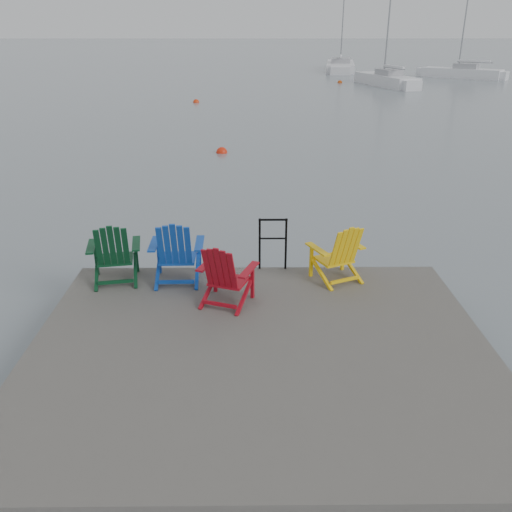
{
  "coord_description": "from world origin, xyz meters",
  "views": [
    {
      "loc": [
        -0.12,
        -5.95,
        4.32
      ],
      "look_at": [
        -0.03,
        2.18,
        0.85
      ],
      "focal_mm": 38.0,
      "sensor_mm": 36.0,
      "label": 1
    }
  ],
  "objects_px": {
    "buoy_d": "(340,83)",
    "buoy_c": "(400,89)",
    "sailboat_near": "(386,81)",
    "chair_red": "(225,274)",
    "buoy_b": "(196,102)",
    "chair_yellow": "(339,252)",
    "sailboat_mid": "(340,67)",
    "buoy_a": "(222,153)",
    "sailboat_far": "(462,74)",
    "handrail": "(273,239)",
    "chair_green": "(114,252)",
    "chair_blue": "(176,251)"
  },
  "relations": [
    {
      "from": "chair_green",
      "to": "sailboat_mid",
      "type": "height_order",
      "value": "sailboat_mid"
    },
    {
      "from": "chair_blue",
      "to": "buoy_b",
      "type": "height_order",
      "value": "chair_blue"
    },
    {
      "from": "buoy_a",
      "to": "sailboat_far",
      "type": "bearing_deg",
      "value": 56.92
    },
    {
      "from": "chair_blue",
      "to": "chair_yellow",
      "type": "bearing_deg",
      "value": -0.93
    },
    {
      "from": "chair_yellow",
      "to": "sailboat_far",
      "type": "distance_m",
      "value": 45.69
    },
    {
      "from": "chair_green",
      "to": "chair_blue",
      "type": "relative_size",
      "value": 0.97
    },
    {
      "from": "chair_red",
      "to": "buoy_c",
      "type": "bearing_deg",
      "value": 91.93
    },
    {
      "from": "buoy_b",
      "to": "buoy_d",
      "type": "relative_size",
      "value": 0.97
    },
    {
      "from": "chair_red",
      "to": "sailboat_far",
      "type": "xyz_separation_m",
      "value": [
        19.11,
        43.06,
        -0.64
      ]
    },
    {
      "from": "handrail",
      "to": "buoy_c",
      "type": "relative_size",
      "value": 2.5
    },
    {
      "from": "sailboat_mid",
      "to": "sailboat_far",
      "type": "bearing_deg",
      "value": -34.57
    },
    {
      "from": "chair_yellow",
      "to": "sailboat_far",
      "type": "xyz_separation_m",
      "value": [
        17.34,
        42.27,
        -0.64
      ]
    },
    {
      "from": "sailboat_near",
      "to": "handrail",
      "type": "bearing_deg",
      "value": -122.37
    },
    {
      "from": "chair_yellow",
      "to": "buoy_d",
      "type": "relative_size",
      "value": 2.48
    },
    {
      "from": "chair_blue",
      "to": "buoy_b",
      "type": "xyz_separation_m",
      "value": [
        -2.12,
        26.0,
        -1.04
      ]
    },
    {
      "from": "buoy_c",
      "to": "buoy_d",
      "type": "xyz_separation_m",
      "value": [
        -3.77,
        4.53,
        0.0
      ]
    },
    {
      "from": "sailboat_mid",
      "to": "buoy_a",
      "type": "height_order",
      "value": "sailboat_mid"
    },
    {
      "from": "sailboat_near",
      "to": "buoy_c",
      "type": "bearing_deg",
      "value": -92.0
    },
    {
      "from": "chair_yellow",
      "to": "sailboat_mid",
      "type": "xyz_separation_m",
      "value": [
        7.9,
        51.09,
        -0.64
      ]
    },
    {
      "from": "sailboat_near",
      "to": "sailboat_far",
      "type": "relative_size",
      "value": 1.04
    },
    {
      "from": "chair_red",
      "to": "buoy_b",
      "type": "bearing_deg",
      "value": 116.61
    },
    {
      "from": "chair_yellow",
      "to": "sailboat_near",
      "type": "bearing_deg",
      "value": 51.25
    },
    {
      "from": "sailboat_near",
      "to": "buoy_b",
      "type": "xyz_separation_m",
      "value": [
        -13.79,
        -9.75,
        -0.36
      ]
    },
    {
      "from": "chair_blue",
      "to": "sailboat_mid",
      "type": "height_order",
      "value": "sailboat_mid"
    },
    {
      "from": "sailboat_mid",
      "to": "buoy_b",
      "type": "xyz_separation_m",
      "value": [
        -12.6,
        -25.12,
        -0.35
      ]
    },
    {
      "from": "handrail",
      "to": "buoy_a",
      "type": "distance_m",
      "value": 11.55
    },
    {
      "from": "sailboat_near",
      "to": "sailboat_far",
      "type": "distance_m",
      "value": 10.53
    },
    {
      "from": "chair_green",
      "to": "chair_yellow",
      "type": "height_order",
      "value": "chair_green"
    },
    {
      "from": "buoy_b",
      "to": "buoy_d",
      "type": "distance_m",
      "value": 16.03
    },
    {
      "from": "chair_yellow",
      "to": "buoy_d",
      "type": "height_order",
      "value": "chair_yellow"
    },
    {
      "from": "sailboat_far",
      "to": "buoy_a",
      "type": "xyz_separation_m",
      "value": [
        -19.8,
        -30.39,
        -0.36
      ]
    },
    {
      "from": "chair_blue",
      "to": "buoy_a",
      "type": "height_order",
      "value": "chair_blue"
    },
    {
      "from": "chair_green",
      "to": "buoy_c",
      "type": "distance_m",
      "value": 36.04
    },
    {
      "from": "chair_red",
      "to": "chair_yellow",
      "type": "distance_m",
      "value": 1.95
    },
    {
      "from": "sailboat_far",
      "to": "buoy_a",
      "type": "height_order",
      "value": "sailboat_far"
    },
    {
      "from": "buoy_d",
      "to": "sailboat_near",
      "type": "bearing_deg",
      "value": -35.6
    },
    {
      "from": "chair_blue",
      "to": "sailboat_mid",
      "type": "bearing_deg",
      "value": 76.96
    },
    {
      "from": "chair_red",
      "to": "chair_blue",
      "type": "bearing_deg",
      "value": 156.72
    },
    {
      "from": "chair_red",
      "to": "buoy_b",
      "type": "distance_m",
      "value": 26.94
    },
    {
      "from": "sailboat_near",
      "to": "buoy_d",
      "type": "xyz_separation_m",
      "value": [
        -3.2,
        2.29,
        -0.36
      ]
    },
    {
      "from": "handrail",
      "to": "buoy_c",
      "type": "distance_m",
      "value": 34.72
    },
    {
      "from": "buoy_d",
      "to": "buoy_c",
      "type": "bearing_deg",
      "value": -50.21
    },
    {
      "from": "chair_yellow",
      "to": "handrail",
      "type": "bearing_deg",
      "value": 131.19
    },
    {
      "from": "buoy_c",
      "to": "buoy_d",
      "type": "bearing_deg",
      "value": 129.79
    },
    {
      "from": "handrail",
      "to": "sailboat_near",
      "type": "distance_m",
      "value": 36.69
    },
    {
      "from": "chair_yellow",
      "to": "sailboat_near",
      "type": "relative_size",
      "value": 0.1
    },
    {
      "from": "buoy_a",
      "to": "handrail",
      "type": "bearing_deg",
      "value": -82.88
    },
    {
      "from": "chair_green",
      "to": "buoy_b",
      "type": "bearing_deg",
      "value": 82.51
    },
    {
      "from": "sailboat_near",
      "to": "sailboat_mid",
      "type": "relative_size",
      "value": 0.71
    },
    {
      "from": "sailboat_mid",
      "to": "buoy_a",
      "type": "relative_size",
      "value": 33.87
    }
  ]
}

